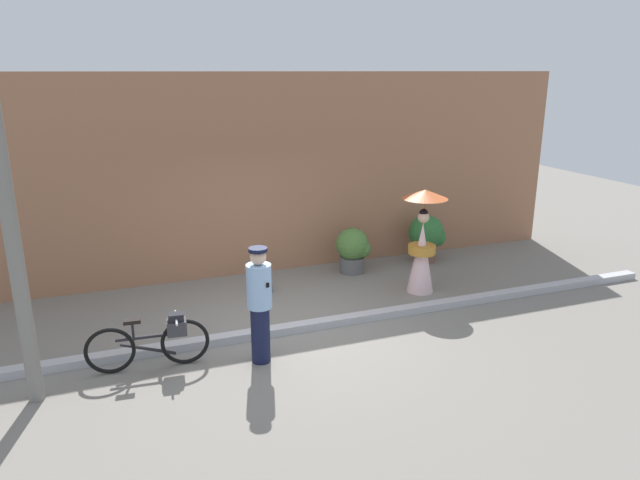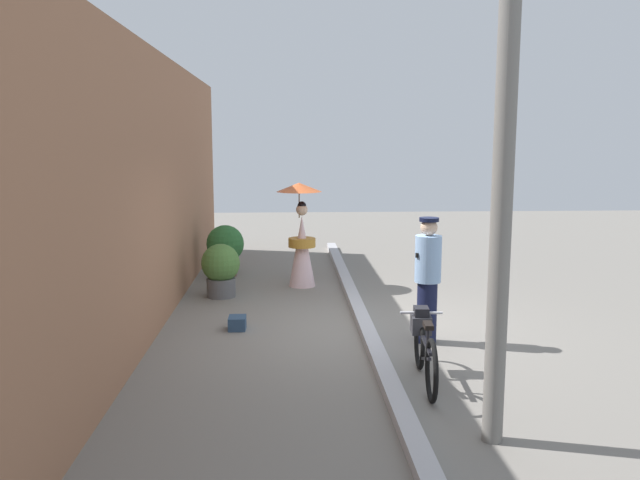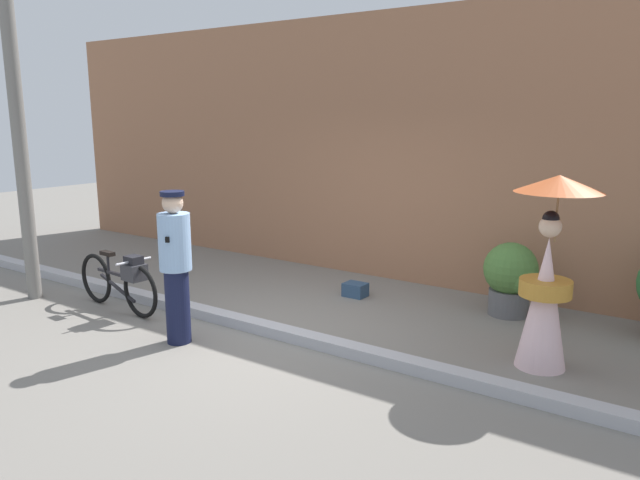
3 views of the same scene
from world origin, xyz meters
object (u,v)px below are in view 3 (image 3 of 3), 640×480
(bicycle_near_officer, at_px, (121,280))
(person_officer, at_px, (176,264))
(potted_plant_by_door, at_px, (511,276))
(person_with_parasol, at_px, (548,273))
(backpack_on_pavement, at_px, (355,289))
(utility_pole, at_px, (17,116))

(bicycle_near_officer, relative_size, person_officer, 0.99)
(person_officer, relative_size, potted_plant_by_door, 1.82)
(bicycle_near_officer, relative_size, person_with_parasol, 0.87)
(bicycle_near_officer, bearing_deg, backpack_on_pavement, 46.58)
(backpack_on_pavement, bearing_deg, potted_plant_by_door, 11.80)
(utility_pole, bearing_deg, person_officer, -0.41)
(utility_pole, bearing_deg, backpack_on_pavement, 35.26)
(person_officer, distance_m, person_with_parasol, 3.75)
(bicycle_near_officer, distance_m, person_officer, 1.49)
(person_with_parasol, xyz_separation_m, utility_pole, (-6.24, -1.54, 1.45))
(potted_plant_by_door, relative_size, backpack_on_pavement, 3.04)
(person_officer, xyz_separation_m, backpack_on_pavement, (0.70, 2.52, -0.78))
(person_officer, bearing_deg, backpack_on_pavement, 74.43)
(person_with_parasol, relative_size, potted_plant_by_door, 2.07)
(utility_pole, bearing_deg, potted_plant_by_door, 27.86)
(person_officer, xyz_separation_m, person_with_parasol, (3.41, 1.56, 0.07))
(person_with_parasol, bearing_deg, bicycle_near_officer, -165.51)
(potted_plant_by_door, bearing_deg, bicycle_near_officer, -147.23)
(bicycle_near_officer, height_order, backpack_on_pavement, bicycle_near_officer)
(potted_plant_by_door, height_order, backpack_on_pavement, potted_plant_by_door)
(person_officer, height_order, potted_plant_by_door, person_officer)
(potted_plant_by_door, distance_m, backpack_on_pavement, 2.05)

